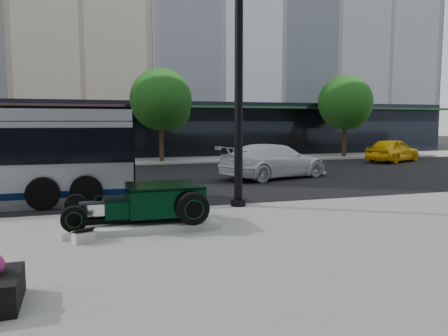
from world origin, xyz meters
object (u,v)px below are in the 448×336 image
object	(u,v)px
hot_rod	(155,201)
yellow_taxi	(393,150)
white_sedan	(274,161)
lamppost	(239,78)

from	to	relation	value
hot_rod	yellow_taxi	xyz separation A→B (m)	(17.12, 13.25, 0.05)
hot_rod	white_sedan	world-z (taller)	white_sedan
hot_rod	yellow_taxi	distance (m)	21.65
lamppost	white_sedan	size ratio (longest dim) A/B	1.48
yellow_taxi	hot_rod	bearing A→B (deg)	103.18
lamppost	white_sedan	world-z (taller)	lamppost
yellow_taxi	lamppost	bearing A→B (deg)	104.17
white_sedan	hot_rod	bearing A→B (deg)	122.59
yellow_taxi	white_sedan	bearing A→B (deg)	91.60
lamppost	yellow_taxi	distance (m)	18.80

